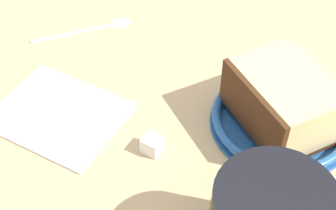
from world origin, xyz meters
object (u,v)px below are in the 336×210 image
Objects in this scene: small_plate at (280,120)px; cake_slice at (283,101)px; folded_napkin at (59,114)px; teaspoon at (103,25)px; sugar_cube at (152,145)px.

small_plate is 3.03cm from cake_slice.
cake_slice is (0.20, 0.19, 3.02)cm from small_plate.
folded_napkin is (23.63, 6.09, -0.52)cm from small_plate.
small_plate reaches higher than teaspoon.
sugar_cube reaches higher than teaspoon.
cake_slice reaches higher than teaspoon.
sugar_cube is at bearing 126.14° from teaspoon.
teaspoon is 16.75cm from folded_napkin.
cake_slice is 1.18× the size of teaspoon.
sugar_cube reaches higher than small_plate.
folded_napkin is 11.70cm from sugar_cube.
folded_napkin is at bearing 14.44° from small_plate.
sugar_cube is (11.86, 7.47, -2.91)cm from cake_slice.
teaspoon is (25.37, -10.57, -0.47)cm from small_plate.
small_plate is 27.48cm from teaspoon.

